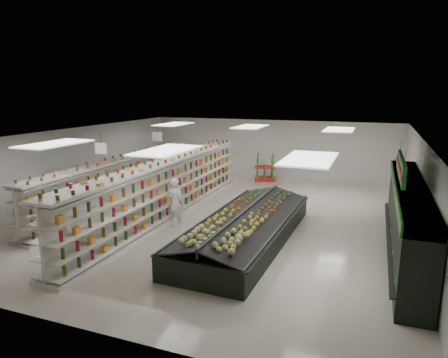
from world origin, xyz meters
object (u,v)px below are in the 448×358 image
at_px(shopper_main, 175,203).
at_px(shopper_background, 186,168).
at_px(gondola_left, 123,182).
at_px(soda_endcap, 265,168).
at_px(gondola_center, 167,191).
at_px(produce_island, 246,227).

distance_m(shopper_main, shopper_background, 6.70).
relative_size(shopper_main, shopper_background, 1.07).
bearing_deg(shopper_main, shopper_background, -68.41).
distance_m(gondola_left, soda_endcap, 7.85).
height_order(gondola_center, shopper_main, gondola_center).
relative_size(gondola_left, produce_island, 1.54).
bearing_deg(produce_island, soda_endcap, 101.28).
xyz_separation_m(gondola_center, shopper_main, (0.93, -1.11, -0.10)).
relative_size(gondola_left, shopper_main, 6.22).
height_order(gondola_left, shopper_background, gondola_left).
relative_size(gondola_center, produce_island, 1.73).
relative_size(soda_endcap, shopper_main, 0.78).
xyz_separation_m(produce_island, shopper_main, (-2.77, 0.40, 0.42)).
bearing_deg(soda_endcap, gondola_left, -126.92).
xyz_separation_m(soda_endcap, shopper_main, (-1.01, -8.46, 0.23)).
bearing_deg(soda_endcap, produce_island, -78.72).
relative_size(gondola_center, shopper_main, 6.99).
xyz_separation_m(gondola_left, soda_endcap, (4.72, 6.28, -0.22)).
bearing_deg(gondola_center, soda_endcap, 75.06).
bearing_deg(gondola_left, shopper_main, -30.73).
xyz_separation_m(gondola_left, produce_island, (6.48, -2.58, -0.41)).
distance_m(gondola_left, shopper_background, 4.12).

